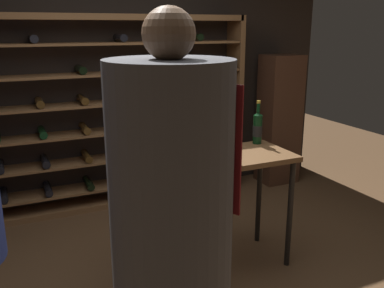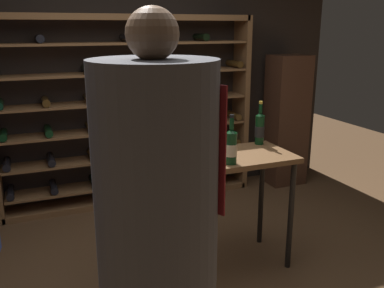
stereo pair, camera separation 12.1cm
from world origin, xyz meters
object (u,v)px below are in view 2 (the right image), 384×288
at_px(wine_bottle_gold_foil, 260,128).
at_px(wine_rack, 127,113).
at_px(person_bystander_dark_jacket, 157,230).
at_px(wine_bottle_green_slim, 231,146).
at_px(display_cabinet, 286,121).
at_px(tasting_table, 210,172).
at_px(wine_glass_stemmed_left, 205,151).
at_px(wine_bottle_black_capsule, 212,139).

bearing_deg(wine_bottle_gold_foil, wine_rack, 119.07).
xyz_separation_m(person_bystander_dark_jacket, wine_bottle_green_slim, (0.88, 1.06, -0.02)).
bearing_deg(display_cabinet, tasting_table, -138.91).
bearing_deg(wine_bottle_green_slim, wine_glass_stemmed_left, 163.64).
distance_m(wine_rack, wine_bottle_gold_foil, 1.61).
height_order(tasting_table, wine_bottle_green_slim, wine_bottle_green_slim).
bearing_deg(wine_bottle_black_capsule, wine_bottle_green_slim, -80.05).
xyz_separation_m(wine_rack, wine_bottle_black_capsule, (0.28, -1.55, 0.07)).
bearing_deg(wine_bottle_gold_foil, display_cabinet, 48.01).
distance_m(wine_rack, wine_bottle_green_slim, 1.82).
bearing_deg(wine_bottle_black_capsule, wine_rack, 100.26).
distance_m(person_bystander_dark_jacket, wine_bottle_black_capsule, 1.55).
xyz_separation_m(wine_bottle_black_capsule, wine_bottle_green_slim, (0.04, -0.24, 0.00)).
relative_size(wine_bottle_black_capsule, wine_bottle_green_slim, 1.00).
xyz_separation_m(wine_rack, tasting_table, (0.24, -1.60, -0.17)).
xyz_separation_m(person_bystander_dark_jacket, display_cabinet, (2.47, 2.70, -0.30)).
bearing_deg(wine_bottle_black_capsule, display_cabinet, 40.59).
bearing_deg(person_bystander_dark_jacket, wine_bottle_green_slim, 113.27).
xyz_separation_m(tasting_table, person_bystander_dark_jacket, (-0.80, -1.24, 0.26)).
height_order(display_cabinet, wine_bottle_gold_foil, display_cabinet).
bearing_deg(wine_rack, display_cabinet, -4.50).
xyz_separation_m(wine_rack, display_cabinet, (1.91, -0.15, -0.21)).
relative_size(wine_bottle_gold_foil, wine_bottle_green_slim, 1.01).
xyz_separation_m(wine_bottle_gold_foil, wine_bottle_black_capsule, (-0.50, -0.14, -0.01)).
height_order(person_bystander_dark_jacket, display_cabinet, person_bystander_dark_jacket).
xyz_separation_m(tasting_table, wine_bottle_gold_foil, (0.54, 0.20, 0.25)).
bearing_deg(wine_bottle_gold_foil, person_bystander_dark_jacket, -132.89).
distance_m(wine_bottle_gold_foil, wine_bottle_green_slim, 0.60).
height_order(display_cabinet, wine_bottle_green_slim, display_cabinet).
relative_size(person_bystander_dark_jacket, wine_bottle_green_slim, 5.44).
relative_size(display_cabinet, wine_glass_stemmed_left, 11.62).
distance_m(tasting_table, wine_glass_stemmed_left, 0.27).
bearing_deg(wine_glass_stemmed_left, wine_rack, 94.73).
xyz_separation_m(tasting_table, wine_glass_stemmed_left, (-0.10, -0.13, 0.21)).
distance_m(wine_rack, display_cabinet, 1.93).
bearing_deg(wine_bottle_green_slim, display_cabinet, 45.82).
xyz_separation_m(person_bystander_dark_jacket, wine_glass_stemmed_left, (0.70, 1.11, -0.05)).
relative_size(wine_bottle_gold_foil, wine_bottle_black_capsule, 1.01).
relative_size(display_cabinet, wine_bottle_gold_foil, 4.31).
xyz_separation_m(wine_rack, wine_bottle_gold_foil, (0.78, -1.41, 0.08)).
distance_m(wine_bottle_black_capsule, wine_glass_stemmed_left, 0.23).
bearing_deg(wine_bottle_green_slim, tasting_table, 113.16).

